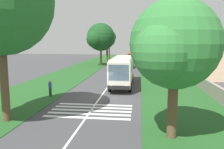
% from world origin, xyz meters
% --- Properties ---
extents(ground, '(160.00, 160.00, 0.00)m').
position_xyz_m(ground, '(0.00, 0.00, 0.00)').
color(ground, '#424244').
extents(grass_verge_left, '(120.00, 8.00, 0.04)m').
position_xyz_m(grass_verge_left, '(15.00, 8.20, 0.02)').
color(grass_verge_left, '#235623').
rests_on(grass_verge_left, ground).
extents(grass_verge_right, '(120.00, 8.00, 0.04)m').
position_xyz_m(grass_verge_right, '(15.00, -8.20, 0.02)').
color(grass_verge_right, '#235623').
rests_on(grass_verge_right, ground).
extents(centre_line, '(110.00, 0.16, 0.01)m').
position_xyz_m(centre_line, '(15.00, 0.00, 0.00)').
color(centre_line, silver).
rests_on(centre_line, ground).
extents(coach_bus, '(11.16, 2.62, 3.73)m').
position_xyz_m(coach_bus, '(6.37, -1.80, 2.15)').
color(coach_bus, silver).
rests_on(coach_bus, ground).
extents(zebra_crossing, '(4.05, 6.80, 0.01)m').
position_xyz_m(zebra_crossing, '(-4.86, 0.00, 0.00)').
color(zebra_crossing, silver).
rests_on(zebra_crossing, ground).
extents(trailing_car_0, '(4.30, 1.78, 1.43)m').
position_xyz_m(trailing_car_0, '(27.31, -1.89, 0.67)').
color(trailing_car_0, black).
rests_on(trailing_car_0, ground).
extents(trailing_car_1, '(4.30, 1.78, 1.43)m').
position_xyz_m(trailing_car_1, '(36.86, 1.94, 0.67)').
color(trailing_car_1, '#145933').
rests_on(trailing_car_1, ground).
extents(trailing_minibus_0, '(6.00, 2.14, 2.53)m').
position_xyz_m(trailing_minibus_0, '(44.48, -1.62, 1.55)').
color(trailing_minibus_0, '#CC4C33').
rests_on(trailing_minibus_0, ground).
extents(roadside_tree_left_0, '(5.24, 4.43, 9.45)m').
position_xyz_m(roadside_tree_left_0, '(51.52, 6.03, 7.12)').
color(roadside_tree_left_0, '#4C3826').
rests_on(roadside_tree_left_0, grass_verge_left).
extents(roadside_tree_left_1, '(5.82, 4.94, 8.98)m').
position_xyz_m(roadside_tree_left_1, '(43.41, 5.72, 6.38)').
color(roadside_tree_left_1, brown).
rests_on(roadside_tree_left_1, grass_verge_left).
extents(roadside_tree_left_3, '(7.91, 6.66, 10.16)m').
position_xyz_m(roadside_tree_left_3, '(31.44, 5.49, 6.68)').
color(roadside_tree_left_3, brown).
rests_on(roadside_tree_left_3, grass_verge_left).
extents(roadside_tree_right_0, '(6.98, 6.04, 11.55)m').
position_xyz_m(roadside_tree_right_0, '(40.19, -5.65, 8.39)').
color(roadside_tree_right_0, '#3D2D1E').
rests_on(roadside_tree_right_0, grass_verge_right).
extents(roadside_tree_right_1, '(6.54, 5.30, 10.30)m').
position_xyz_m(roadside_tree_right_1, '(21.89, -6.10, 7.53)').
color(roadside_tree_right_1, '#4C3826').
rests_on(roadside_tree_right_1, grass_verge_right).
extents(roadside_tree_right_2, '(5.82, 4.81, 9.44)m').
position_xyz_m(roadside_tree_right_2, '(53.65, -5.69, 6.90)').
color(roadside_tree_right_2, brown).
rests_on(roadside_tree_right_2, grass_verge_right).
extents(roadside_tree_right_3, '(6.18, 5.15, 8.13)m').
position_xyz_m(roadside_tree_right_3, '(-9.42, -5.83, 5.43)').
color(roadside_tree_right_3, brown).
rests_on(roadside_tree_right_3, grass_verge_right).
extents(utility_pole, '(0.24, 1.40, 8.74)m').
position_xyz_m(utility_pole, '(16.31, -4.96, 4.55)').
color(utility_pole, '#473828').
rests_on(utility_pole, grass_verge_right).
extents(roadside_wall, '(70.00, 0.40, 1.43)m').
position_xyz_m(roadside_wall, '(20.00, -11.60, 0.75)').
color(roadside_wall, gray).
rests_on(roadside_wall, grass_verge_right).
extents(roadside_building, '(8.93, 8.02, 5.47)m').
position_xyz_m(roadside_building, '(14.84, -17.29, 2.77)').
color(roadside_building, beige).
rests_on(roadside_building, ground).
extents(pedestrian, '(0.34, 0.34, 1.69)m').
position_xyz_m(pedestrian, '(-0.47, 5.31, 0.91)').
color(pedestrian, '#26262D').
rests_on(pedestrian, grass_verge_left).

